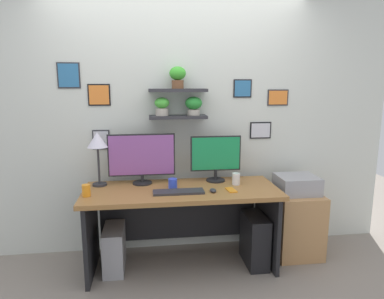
# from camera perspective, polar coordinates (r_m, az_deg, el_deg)

# --- Properties ---
(ground_plane) EXTENTS (8.00, 8.00, 0.00)m
(ground_plane) POSITION_cam_1_polar(r_m,az_deg,el_deg) (3.37, -1.67, -18.89)
(ground_plane) COLOR gray
(back_wall_assembly) EXTENTS (4.40, 0.24, 2.70)m
(back_wall_assembly) POSITION_cam_1_polar(r_m,az_deg,el_deg) (3.37, -2.55, 5.54)
(back_wall_assembly) COLOR silver
(back_wall_assembly) RESTS_ON ground
(desk) EXTENTS (1.74, 0.68, 0.75)m
(desk) POSITION_cam_1_polar(r_m,az_deg,el_deg) (3.19, -1.83, -9.85)
(desk) COLOR #9E6B38
(desk) RESTS_ON ground
(monitor_left) EXTENTS (0.62, 0.18, 0.47)m
(monitor_left) POSITION_cam_1_polar(r_m,az_deg,el_deg) (3.20, -8.45, -1.28)
(monitor_left) COLOR black
(monitor_left) RESTS_ON desk
(monitor_right) EXTENTS (0.49, 0.18, 0.44)m
(monitor_right) POSITION_cam_1_polar(r_m,az_deg,el_deg) (3.26, 4.01, -1.18)
(monitor_right) COLOR black
(monitor_right) RESTS_ON desk
(keyboard) EXTENTS (0.44, 0.14, 0.02)m
(keyboard) POSITION_cam_1_polar(r_m,az_deg,el_deg) (2.95, -2.28, -7.13)
(keyboard) COLOR #2D2D33
(keyboard) RESTS_ON desk
(computer_mouse) EXTENTS (0.06, 0.09, 0.03)m
(computer_mouse) POSITION_cam_1_polar(r_m,az_deg,el_deg) (2.98, 3.54, -6.86)
(computer_mouse) COLOR #2D2D33
(computer_mouse) RESTS_ON desk
(desk_lamp) EXTENTS (0.18, 0.18, 0.50)m
(desk_lamp) POSITION_cam_1_polar(r_m,az_deg,el_deg) (3.19, -15.60, 0.98)
(desk_lamp) COLOR #2D2D33
(desk_lamp) RESTS_ON desk
(cell_phone) EXTENTS (0.09, 0.15, 0.01)m
(cell_phone) POSITION_cam_1_polar(r_m,az_deg,el_deg) (3.04, 6.59, -6.77)
(cell_phone) COLOR orange
(cell_phone) RESTS_ON desk
(coffee_mug) EXTENTS (0.08, 0.08, 0.09)m
(coffee_mug) POSITION_cam_1_polar(r_m,az_deg,el_deg) (3.07, -3.26, -5.72)
(coffee_mug) COLOR blue
(coffee_mug) RESTS_ON desk
(pen_cup) EXTENTS (0.07, 0.07, 0.10)m
(pen_cup) POSITION_cam_1_polar(r_m,az_deg,el_deg) (2.99, -17.35, -6.59)
(pen_cup) COLOR orange
(pen_cup) RESTS_ON desk
(water_cup) EXTENTS (0.07, 0.07, 0.11)m
(water_cup) POSITION_cam_1_polar(r_m,az_deg,el_deg) (3.20, 7.42, -4.92)
(water_cup) COLOR white
(water_cup) RESTS_ON desk
(drawer_cabinet) EXTENTS (0.44, 0.50, 0.63)m
(drawer_cabinet) POSITION_cam_1_polar(r_m,az_deg,el_deg) (3.61, 16.86, -11.70)
(drawer_cabinet) COLOR tan
(drawer_cabinet) RESTS_ON ground
(printer) EXTENTS (0.38, 0.34, 0.17)m
(printer) POSITION_cam_1_polar(r_m,az_deg,el_deg) (3.48, 17.22, -5.62)
(printer) COLOR #9E9EA3
(printer) RESTS_ON drawer_cabinet
(computer_tower_left) EXTENTS (0.18, 0.40, 0.40)m
(computer_tower_left) POSITION_cam_1_polar(r_m,az_deg,el_deg) (3.30, -12.93, -15.92)
(computer_tower_left) COLOR #99999E
(computer_tower_left) RESTS_ON ground
(computer_tower_right) EXTENTS (0.18, 0.40, 0.48)m
(computer_tower_right) POSITION_cam_1_polar(r_m,az_deg,el_deg) (3.35, 10.47, -14.65)
(computer_tower_right) COLOR black
(computer_tower_right) RESTS_ON ground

